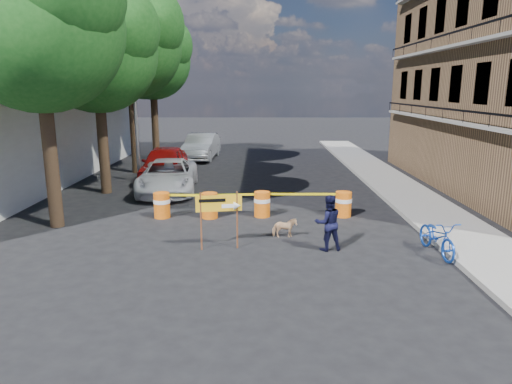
{
  "coord_description": "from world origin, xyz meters",
  "views": [
    {
      "loc": [
        -0.09,
        -12.47,
        4.48
      ],
      "look_at": [
        -0.19,
        1.48,
        1.3
      ],
      "focal_mm": 32.0,
      "sensor_mm": 36.0,
      "label": 1
    }
  ],
  "objects_px": {
    "barrel_mid_right": "(262,204)",
    "detour_sign": "(224,208)",
    "pedestrian": "(328,223)",
    "suv_white": "(168,176)",
    "dog": "(285,228)",
    "sedan_red": "(165,163)",
    "barrel_far_right": "(343,204)",
    "barrel_far_left": "(162,205)",
    "bicycle": "(439,220)",
    "sedan_silver": "(202,146)",
    "barrel_mid_left": "(210,205)"
  },
  "relations": [
    {
      "from": "barrel_far_left",
      "to": "dog",
      "type": "bearing_deg",
      "value": -27.54
    },
    {
      "from": "barrel_mid_right",
      "to": "barrel_far_right",
      "type": "bearing_deg",
      "value": 0.33
    },
    {
      "from": "dog",
      "to": "barrel_far_left",
      "type": "bearing_deg",
      "value": 57.26
    },
    {
      "from": "dog",
      "to": "sedan_silver",
      "type": "xyz_separation_m",
      "value": [
        -4.51,
        15.92,
        0.51
      ]
    },
    {
      "from": "pedestrian",
      "to": "bicycle",
      "type": "bearing_deg",
      "value": 162.89
    },
    {
      "from": "barrel_mid_left",
      "to": "sedan_silver",
      "type": "distance_m",
      "value": 13.89
    },
    {
      "from": "barrel_far_right",
      "to": "suv_white",
      "type": "height_order",
      "value": "suv_white"
    },
    {
      "from": "barrel_mid_right",
      "to": "sedan_silver",
      "type": "bearing_deg",
      "value": 105.81
    },
    {
      "from": "detour_sign",
      "to": "barrel_far_right",
      "type": "bearing_deg",
      "value": 31.18
    },
    {
      "from": "barrel_far_left",
      "to": "dog",
      "type": "height_order",
      "value": "barrel_far_left"
    },
    {
      "from": "barrel_mid_left",
      "to": "bicycle",
      "type": "bearing_deg",
      "value": -28.35
    },
    {
      "from": "barrel_far_left",
      "to": "sedan_red",
      "type": "height_order",
      "value": "sedan_red"
    },
    {
      "from": "barrel_far_left",
      "to": "suv_white",
      "type": "xyz_separation_m",
      "value": [
        -0.56,
        4.05,
        0.24
      ]
    },
    {
      "from": "barrel_far_left",
      "to": "barrel_mid_right",
      "type": "bearing_deg",
      "value": 2.73
    },
    {
      "from": "pedestrian",
      "to": "sedan_red",
      "type": "xyz_separation_m",
      "value": [
        -6.64,
        10.05,
        0.04
      ]
    },
    {
      "from": "barrel_far_right",
      "to": "sedan_silver",
      "type": "bearing_deg",
      "value": 116.45
    },
    {
      "from": "bicycle",
      "to": "sedan_red",
      "type": "relative_size",
      "value": 0.39
    },
    {
      "from": "detour_sign",
      "to": "pedestrian",
      "type": "distance_m",
      "value": 2.94
    },
    {
      "from": "dog",
      "to": "suv_white",
      "type": "height_order",
      "value": "suv_white"
    },
    {
      "from": "detour_sign",
      "to": "dog",
      "type": "bearing_deg",
      "value": 20.66
    },
    {
      "from": "detour_sign",
      "to": "barrel_mid_left",
      "type": "bearing_deg",
      "value": 94.3
    },
    {
      "from": "pedestrian",
      "to": "sedan_silver",
      "type": "xyz_separation_m",
      "value": [
        -5.67,
        16.99,
        0.02
      ]
    },
    {
      "from": "barrel_mid_right",
      "to": "detour_sign",
      "type": "xyz_separation_m",
      "value": [
        -1.08,
        -3.38,
        0.74
      ]
    },
    {
      "from": "dog",
      "to": "barrel_far_right",
      "type": "bearing_deg",
      "value": -48.18
    },
    {
      "from": "barrel_mid_right",
      "to": "dog",
      "type": "xyz_separation_m",
      "value": [
        0.67,
        -2.37,
        -0.16
      ]
    },
    {
      "from": "barrel_mid_left",
      "to": "bicycle",
      "type": "distance_m",
      "value": 7.56
    },
    {
      "from": "barrel_far_right",
      "to": "suv_white",
      "type": "distance_m",
      "value": 8.0
    },
    {
      "from": "sedan_red",
      "to": "suv_white",
      "type": "bearing_deg",
      "value": -77.2
    },
    {
      "from": "detour_sign",
      "to": "sedan_silver",
      "type": "height_order",
      "value": "detour_sign"
    },
    {
      "from": "barrel_far_left",
      "to": "sedan_silver",
      "type": "height_order",
      "value": "sedan_silver"
    },
    {
      "from": "detour_sign",
      "to": "bicycle",
      "type": "xyz_separation_m",
      "value": [
        5.87,
        -0.4,
        -0.24
      ]
    },
    {
      "from": "suv_white",
      "to": "sedan_red",
      "type": "relative_size",
      "value": 1.04
    },
    {
      "from": "sedan_silver",
      "to": "barrel_mid_right",
      "type": "bearing_deg",
      "value": -70.21
    },
    {
      "from": "barrel_far_left",
      "to": "suv_white",
      "type": "distance_m",
      "value": 4.09
    },
    {
      "from": "barrel_far_right",
      "to": "bicycle",
      "type": "bearing_deg",
      "value": -63.5
    },
    {
      "from": "pedestrian",
      "to": "suv_white",
      "type": "relative_size",
      "value": 0.31
    },
    {
      "from": "barrel_mid_left",
      "to": "barrel_mid_right",
      "type": "relative_size",
      "value": 1.0
    },
    {
      "from": "bicycle",
      "to": "barrel_far_right",
      "type": "bearing_deg",
      "value": 110.36
    },
    {
      "from": "dog",
      "to": "sedan_red",
      "type": "height_order",
      "value": "sedan_red"
    },
    {
      "from": "suv_white",
      "to": "sedan_red",
      "type": "bearing_deg",
      "value": 99.39
    },
    {
      "from": "sedan_red",
      "to": "sedan_silver",
      "type": "xyz_separation_m",
      "value": [
        0.98,
        6.94,
        -0.02
      ]
    },
    {
      "from": "bicycle",
      "to": "pedestrian",
      "type": "bearing_deg",
      "value": 167.42
    },
    {
      "from": "dog",
      "to": "barrel_mid_left",
      "type": "bearing_deg",
      "value": 44.08
    },
    {
      "from": "barrel_far_left",
      "to": "sedan_red",
      "type": "distance_m",
      "value": 6.9
    },
    {
      "from": "bicycle",
      "to": "sedan_silver",
      "type": "bearing_deg",
      "value": 110.32
    },
    {
      "from": "barrel_mid_right",
      "to": "bicycle",
      "type": "relative_size",
      "value": 0.46
    },
    {
      "from": "barrel_mid_left",
      "to": "pedestrian",
      "type": "xyz_separation_m",
      "value": [
        3.68,
        -3.25,
        0.33
      ]
    },
    {
      "from": "barrel_mid_left",
      "to": "sedan_silver",
      "type": "height_order",
      "value": "sedan_silver"
    },
    {
      "from": "barrel_mid_right",
      "to": "detour_sign",
      "type": "height_order",
      "value": "detour_sign"
    },
    {
      "from": "barrel_far_left",
      "to": "bicycle",
      "type": "bearing_deg",
      "value": -23.42
    }
  ]
}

